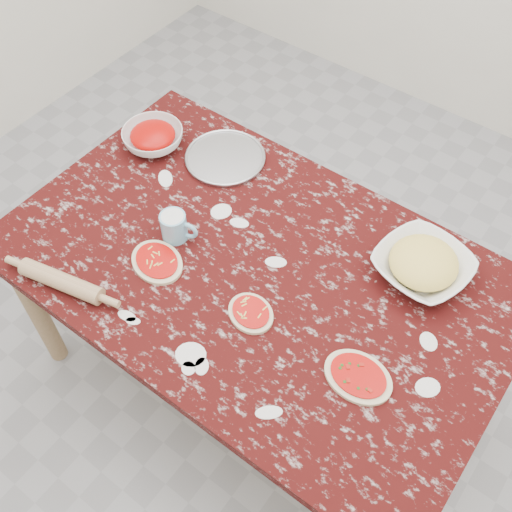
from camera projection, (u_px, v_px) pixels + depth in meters
The scene contains 10 objects.
ground at pixel (256, 374), 2.51m from camera, with size 4.00×4.00×0.00m, color gray.
worktable at pixel (256, 281), 1.98m from camera, with size 1.60×1.00×0.75m.
pizza_tray at pixel (225, 158), 2.20m from camera, with size 0.28×0.28×0.01m, color #B2B2B7.
sauce_bowl at pixel (153, 138), 2.22m from camera, with size 0.22×0.22×0.07m, color white.
cheese_bowl at pixel (422, 266), 1.87m from camera, with size 0.28×0.28×0.07m, color white.
flour_mug at pixel (175, 226), 1.95m from camera, with size 0.12×0.08×0.10m.
pizza_left at pixel (157, 262), 1.91m from camera, with size 0.22×0.19×0.02m.
pizza_mid at pixel (251, 313), 1.80m from camera, with size 0.18×0.16×0.02m.
pizza_right at pixel (358, 377), 1.67m from camera, with size 0.20×0.15×0.02m.
rolling_pin at pixel (61, 281), 1.85m from camera, with size 0.06×0.06×0.28m, color tan.
Camera 1 is at (0.68, -0.91, 2.29)m, focal length 42.81 mm.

